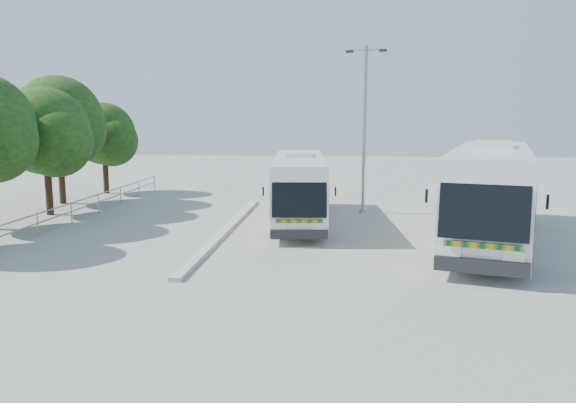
# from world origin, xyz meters

# --- Properties ---
(ground) EXTENTS (100.00, 100.00, 0.00)m
(ground) POSITION_xyz_m (0.00, 0.00, 0.00)
(ground) COLOR gray
(ground) RESTS_ON ground
(kerb_divider) EXTENTS (0.40, 16.00, 0.15)m
(kerb_divider) POSITION_xyz_m (-2.30, 2.00, 0.07)
(kerb_divider) COLOR #B2B2AD
(kerb_divider) RESTS_ON ground
(railing) EXTENTS (0.06, 22.00, 1.00)m
(railing) POSITION_xyz_m (-10.00, 4.00, 0.74)
(railing) COLOR gray
(railing) RESTS_ON ground
(tree_far_c) EXTENTS (4.97, 4.69, 6.49)m
(tree_far_c) POSITION_xyz_m (-12.12, 5.10, 4.26)
(tree_far_c) COLOR #382314
(tree_far_c) RESTS_ON ground
(tree_far_d) EXTENTS (5.62, 5.30, 7.33)m
(tree_far_d) POSITION_xyz_m (-13.31, 8.80, 4.82)
(tree_far_d) COLOR #382314
(tree_far_d) RESTS_ON ground
(tree_far_e) EXTENTS (4.54, 4.28, 5.92)m
(tree_far_e) POSITION_xyz_m (-12.63, 13.30, 3.89)
(tree_far_e) COLOR #382314
(tree_far_e) RESTS_ON ground
(coach_main) EXTENTS (3.11, 11.32, 3.10)m
(coach_main) POSITION_xyz_m (0.71, 4.51, 1.70)
(coach_main) COLOR silver
(coach_main) RESTS_ON ground
(coach_adjacent) EXTENTS (6.26, 13.75, 3.76)m
(coach_adjacent) POSITION_xyz_m (8.68, 0.88, 2.06)
(coach_adjacent) COLOR silver
(coach_adjacent) RESTS_ON ground
(lamppost) EXTENTS (2.07, 0.65, 8.55)m
(lamppost) POSITION_xyz_m (3.89, 7.24, 4.72)
(lamppost) COLOR #96989E
(lamppost) RESTS_ON ground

